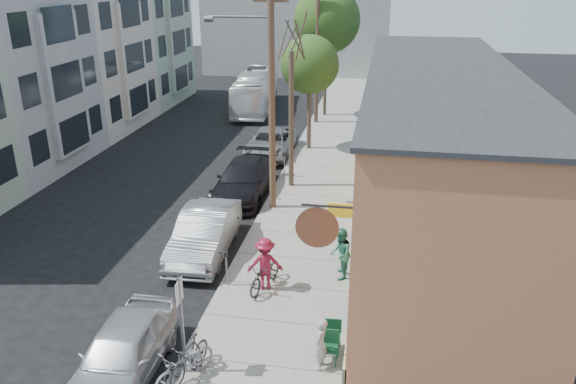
% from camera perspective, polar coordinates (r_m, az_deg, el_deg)
% --- Properties ---
extents(ground, '(120.00, 120.00, 0.00)m').
position_cam_1_polar(ground, '(19.92, -12.29, -8.62)').
color(ground, black).
extents(sidewalk, '(4.50, 58.00, 0.15)m').
position_cam_1_polar(sidewalk, '(28.67, 3.78, 1.67)').
color(sidewalk, gray).
rests_on(sidewalk, ground).
extents(cafe_building, '(6.60, 20.20, 6.61)m').
position_cam_1_polar(cafe_building, '(21.90, 14.63, 3.48)').
color(cafe_building, '#B56943').
rests_on(cafe_building, ground).
extents(apartment_row, '(6.30, 32.00, 9.00)m').
position_cam_1_polar(apartment_row, '(35.67, -22.63, 11.43)').
color(apartment_row, '#A0AD92').
rests_on(apartment_row, ground).
extents(end_cap_building, '(18.00, 8.00, 12.00)m').
position_cam_1_polar(end_cap_building, '(58.62, 1.10, 17.96)').
color(end_cap_building, '#9F9F9A').
rests_on(end_cap_building, ground).
extents(sign_post, '(0.07, 0.45, 2.80)m').
position_cam_1_polar(sign_post, '(14.58, -10.79, -12.31)').
color(sign_post, slate).
rests_on(sign_post, sidewalk).
extents(parking_meter_near, '(0.14, 0.14, 1.24)m').
position_cam_1_polar(parking_meter_near, '(18.55, -6.30, -7.15)').
color(parking_meter_near, slate).
rests_on(parking_meter_near, sidewalk).
extents(parking_meter_far, '(0.14, 0.14, 1.24)m').
position_cam_1_polar(parking_meter_far, '(28.03, -0.39, 3.21)').
color(parking_meter_far, slate).
rests_on(parking_meter_far, sidewalk).
extents(utility_pole_near, '(3.57, 0.28, 10.00)m').
position_cam_1_polar(utility_pole_near, '(23.17, -1.82, 10.56)').
color(utility_pole_near, '#503A28').
rests_on(utility_pole_near, sidewalk).
extents(utility_pole_far, '(1.80, 0.28, 10.00)m').
position_cam_1_polar(utility_pole_far, '(37.71, 2.99, 14.80)').
color(utility_pole_far, '#503A28').
rests_on(utility_pole_far, sidewalk).
extents(tree_bare, '(0.24, 0.24, 6.36)m').
position_cam_1_polar(tree_bare, '(26.18, 0.33, 7.22)').
color(tree_bare, '#44392C').
rests_on(tree_bare, sidewalk).
extents(tree_leafy_mid, '(3.24, 3.24, 6.44)m').
position_cam_1_polar(tree_leafy_mid, '(31.80, 2.23, 12.79)').
color(tree_leafy_mid, '#44392C').
rests_on(tree_leafy_mid, sidewalk).
extents(tree_leafy_far, '(4.53, 4.53, 8.79)m').
position_cam_1_polar(tree_leafy_far, '(39.60, 3.95, 17.03)').
color(tree_leafy_far, '#44392C').
rests_on(tree_leafy_far, sidewalk).
extents(patio_chair_a, '(0.53, 0.53, 0.88)m').
position_cam_1_polar(patio_chair_a, '(15.79, 4.51, -14.49)').
color(patio_chair_a, '#124026').
rests_on(patio_chair_a, sidewalk).
extents(patio_chair_b, '(0.53, 0.53, 0.88)m').
position_cam_1_polar(patio_chair_b, '(15.41, 4.24, -15.54)').
color(patio_chair_b, '#124026').
rests_on(patio_chair_b, sidewalk).
extents(patron_grey, '(0.44, 0.59, 1.47)m').
position_cam_1_polar(patron_grey, '(15.04, 3.31, -15.16)').
color(patron_grey, '#939297').
rests_on(patron_grey, sidewalk).
extents(patron_green, '(0.73, 0.91, 1.80)m').
position_cam_1_polar(patron_green, '(18.92, 5.35, -6.27)').
color(patron_green, '#30785A').
rests_on(patron_green, sidewalk).
extents(cyclist, '(1.29, 0.94, 1.80)m').
position_cam_1_polar(cyclist, '(18.26, -2.35, -7.28)').
color(cyclist, maroon).
rests_on(cyclist, sidewalk).
extents(cyclist_bike, '(1.18, 2.04, 1.01)m').
position_cam_1_polar(cyclist_bike, '(18.45, -2.33, -8.34)').
color(cyclist_bike, black).
rests_on(cyclist_bike, sidewalk).
extents(parked_bike_a, '(0.90, 1.79, 1.03)m').
position_cam_1_polar(parked_bike_a, '(15.15, -10.01, -16.22)').
color(parked_bike_a, black).
rests_on(parked_bike_a, sidewalk).
extents(parked_bike_b, '(1.51, 1.99, 1.00)m').
position_cam_1_polar(parked_bike_b, '(14.96, -10.46, -16.91)').
color(parked_bike_b, slate).
rests_on(parked_bike_b, sidewalk).
extents(car_0, '(1.93, 4.55, 1.54)m').
position_cam_1_polar(car_0, '(15.54, -16.44, -15.31)').
color(car_0, '#B4B6BD').
rests_on(car_0, ground).
extents(car_1, '(2.02, 5.16, 1.67)m').
position_cam_1_polar(car_1, '(20.96, -8.46, -4.13)').
color(car_1, '#9DA2A4').
rests_on(car_1, ground).
extents(car_2, '(2.28, 5.56, 1.61)m').
position_cam_1_polar(car_2, '(26.09, -4.51, 1.29)').
color(car_2, black).
rests_on(car_2, ground).
extents(car_3, '(2.51, 5.24, 1.44)m').
position_cam_1_polar(car_3, '(31.88, -1.76, 5.02)').
color(car_3, gray).
rests_on(car_3, ground).
extents(bus, '(3.29, 10.21, 2.79)m').
position_cam_1_polar(bus, '(42.67, -3.30, 10.24)').
color(bus, white).
rests_on(bus, ground).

